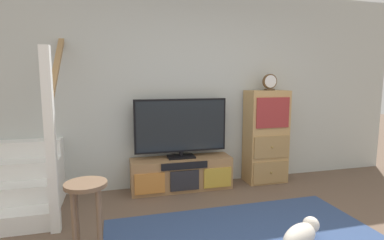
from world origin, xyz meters
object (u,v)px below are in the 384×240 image
object	(u,v)px
television	(181,127)
bar_stool_near	(87,202)
side_cabinet	(266,137)
desk_clock	(270,82)
dog	(301,235)
media_console	(182,174)

from	to	relation	value
television	bar_stool_near	xyz separation A→B (m)	(-1.10, -1.38, -0.36)
side_cabinet	desk_clock	world-z (taller)	desk_clock
bar_stool_near	dog	world-z (taller)	bar_stool_near
side_cabinet	television	bearing A→B (deg)	179.38
side_cabinet	desk_clock	xyz separation A→B (m)	(0.02, -0.01, 0.78)
television	dog	distance (m)	1.97
television	side_cabinet	bearing A→B (deg)	-0.62
television	side_cabinet	distance (m)	1.27
media_console	bar_stool_near	distance (m)	1.77
desk_clock	dog	distance (m)	2.20
dog	media_console	bearing A→B (deg)	113.20
television	bar_stool_near	bearing A→B (deg)	-128.59
bar_stool_near	media_console	bearing A→B (deg)	50.92
desk_clock	dog	world-z (taller)	desk_clock
bar_stool_near	dog	bearing A→B (deg)	-9.59
side_cabinet	bar_stool_near	distance (m)	2.73
media_console	bar_stool_near	xyz separation A→B (m)	(-1.10, -1.35, 0.28)
dog	bar_stool_near	bearing A→B (deg)	170.41
media_console	dog	xyz separation A→B (m)	(0.71, -1.66, -0.10)
television	desk_clock	xyz separation A→B (m)	(1.28, -0.03, 0.59)
media_console	dog	size ratio (longest dim) A/B	2.71
media_console	desk_clock	size ratio (longest dim) A/B	5.90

